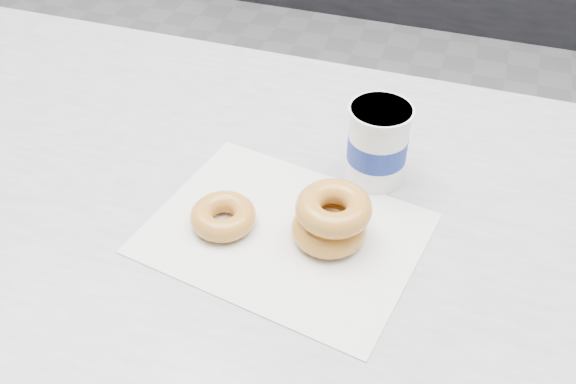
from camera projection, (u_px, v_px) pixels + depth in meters
name	position (u px, v px, depth m)	size (l,w,h in m)	color
ground	(327.00, 290.00, 1.92)	(5.00, 5.00, 0.00)	gray
counter	(248.00, 371.00, 1.19)	(3.06, 0.76, 0.90)	#333335
wax_paper	(284.00, 233.00, 0.83)	(0.34, 0.26, 0.00)	silver
donut_single	(223.00, 216.00, 0.83)	(0.09, 0.09, 0.03)	gold
donut_stack	(331.00, 218.00, 0.80)	(0.11, 0.11, 0.07)	gold
coffee_cup	(378.00, 143.00, 0.88)	(0.11, 0.11, 0.12)	white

